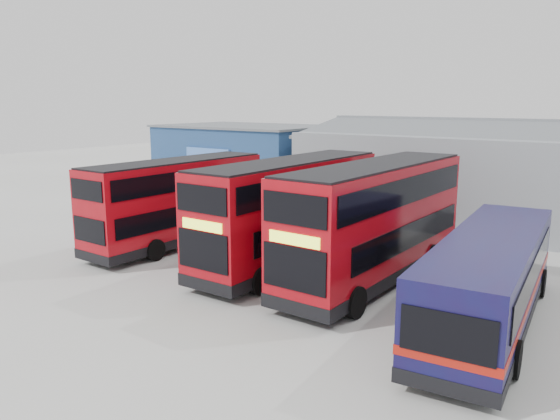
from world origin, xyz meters
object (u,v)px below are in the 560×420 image
at_px(office_block, 246,159).
at_px(double_decker_centre, 290,214).
at_px(double_decker_right, 375,223).
at_px(double_decker_left, 178,203).
at_px(single_decker_blue, 489,282).
at_px(panel_van, 127,184).

height_order(office_block, double_decker_centre, office_block).
height_order(office_block, double_decker_right, office_block).
xyz_separation_m(office_block, double_decker_left, (7.04, -13.47, -0.51)).
bearing_deg(single_decker_blue, double_decker_left, -10.55).
bearing_deg(double_decker_right, double_decker_left, -175.51).
xyz_separation_m(double_decker_left, panel_van, (-12.25, 6.54, -0.98)).
bearing_deg(panel_van, double_decker_left, -46.50).
xyz_separation_m(office_block, single_decker_blue, (21.93, -14.58, -1.14)).
bearing_deg(double_decker_left, double_decker_centre, -175.00).
relative_size(double_decker_centre, panel_van, 2.25).
distance_m(double_decker_centre, single_decker_blue, 8.88).
height_order(double_decker_left, double_decker_right, double_decker_right).
height_order(double_decker_left, single_decker_blue, double_decker_left).
relative_size(double_decker_left, double_decker_right, 0.91).
height_order(double_decker_centre, double_decker_right, double_decker_right).
relative_size(office_block, double_decker_left, 1.25).
bearing_deg(double_decker_centre, single_decker_blue, -11.88).
relative_size(double_decker_centre, single_decker_blue, 0.98).
bearing_deg(office_block, single_decker_blue, -33.61).
xyz_separation_m(double_decker_left, double_decker_centre, (6.21, 0.56, 0.17)).
xyz_separation_m(double_decker_left, double_decker_right, (10.05, 0.80, 0.21)).
relative_size(double_decker_right, panel_van, 2.29).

